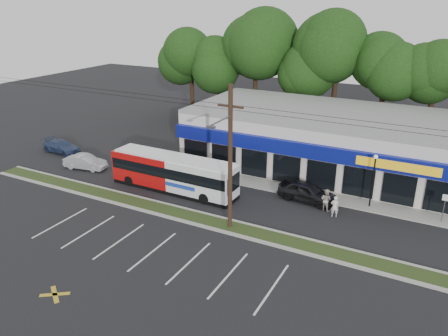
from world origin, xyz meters
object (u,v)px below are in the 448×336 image
Objects in this scene: pedestrian_a at (335,207)px; pedestrian_b at (326,200)px; car_blue at (61,147)px; lamp_post at (373,175)px; utility_pole at (227,154)px; sign_post at (445,203)px; car_dark at (307,192)px; metrobus at (173,172)px; car_silver at (85,162)px.

pedestrian_a is 0.95× the size of pedestrian_b.
pedestrian_a is at bearing -88.54° from car_blue.
car_blue is (-30.63, -1.80, -2.04)m from lamp_post.
car_blue is at bearing -176.64° from lamp_post.
lamp_post is at bearing 43.95° from utility_pole.
sign_post is 7.50m from pedestrian_a.
sign_post reaches higher than car_blue.
pedestrian_a is (28.63, -1.00, 0.18)m from car_blue.
lamp_post reaches higher than pedestrian_b.
car_dark reaches higher than car_blue.
metrobus is 10.90m from car_dark.
sign_post is 0.20× the size of metrobus.
pedestrian_b is at bearing -87.09° from car_blue.
metrobus is at bearing -168.49° from sign_post.
car_blue is at bearing 15.70° from pedestrian_b.
car_silver is at bearing 167.38° from utility_pole.
car_silver is (-20.47, -2.93, -0.11)m from car_dark.
car_dark is at bearing -174.43° from sign_post.
utility_pole is at bearing -101.67° from car_blue.
lamp_post is at bearing 16.60° from metrobus.
car_blue is at bearing 164.87° from utility_pole.
utility_pole is 17.96m from car_silver.
metrobus reaches higher than car_blue.
utility_pole reaches higher than metrobus.
car_dark is 1.98m from pedestrian_b.
lamp_post is 15.65m from metrobus.
lamp_post reaches higher than car_silver.
sign_post is 0.49× the size of car_dark.
car_dark is 20.67m from car_silver.
utility_pole reaches higher than sign_post.
utility_pole reaches higher than lamp_post.
pedestrian_a is at bearing -125.54° from lamp_post.
utility_pole is at bearing 19.83° from pedestrian_a.
pedestrian_a reaches higher than car_silver.
car_silver is 23.10m from pedestrian_a.
pedestrian_b is at bearing -144.03° from lamp_post.
sign_post is 1.30× the size of pedestrian_b.
metrobus is at bearing -164.01° from lamp_post.
metrobus is at bearing 152.41° from utility_pole.
pedestrian_b is at bearing -95.10° from car_silver.
pedestrian_a is at bearing 155.35° from pedestrian_b.
pedestrian_b is (-7.85, -1.84, -0.70)m from sign_post.
sign_post is at bearing 12.12° from metrobus.
car_dark is (-9.60, -0.94, -0.77)m from sign_post.
pedestrian_a reaches higher than car_blue.
metrobus is (-6.84, 3.57, -3.83)m from utility_pole.
car_silver is (-10.06, 0.21, -0.92)m from metrobus.
lamp_post reaches higher than sign_post.
utility_pole is 10.90× the size of car_dark.
car_silver is at bearing -108.91° from car_blue.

